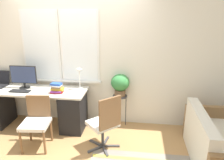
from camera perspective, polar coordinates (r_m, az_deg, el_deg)
The scene contains 13 objects.
ground_plane at distance 4.03m, azimuth -10.30°, elevation -14.58°, with size 14.00×14.00×0.00m, color tan.
wall_back_with_window at distance 4.16m, azimuth -8.64°, elevation 6.79°, with size 9.00×0.12×2.70m.
desk at distance 4.39m, azimuth -19.56°, elevation -6.61°, with size 1.98×0.63×0.74m.
monitor at distance 4.34m, azimuth -22.10°, elevation 0.92°, with size 0.50×0.19×0.42m.
keyboard at distance 4.24m, azimuth -22.90°, elevation -2.69°, with size 0.36×0.14×0.02m.
mouse at distance 4.08m, azimuth -19.74°, elevation -2.96°, with size 0.04×0.07×0.03m.
desk_lamp at distance 3.98m, azimuth -8.52°, elevation 1.22°, with size 0.12×0.12×0.41m.
book_stack at distance 3.95m, azimuth -14.21°, elevation -2.11°, with size 0.24×0.17×0.18m.
desk_chair_wooden at distance 3.76m, azimuth -19.13°, elevation -9.97°, with size 0.46×0.47×0.82m.
office_chair_swivel at distance 3.44m, azimuth -1.82°, elevation -11.02°, with size 0.58×0.58×0.94m.
couch_loveseat at distance 3.62m, azimuth 26.16°, elevation -15.43°, with size 0.82×1.43×0.76m.
plant_stand at distance 4.13m, azimuth 2.10°, elevation -4.98°, with size 0.27×0.27×0.60m.
potted_plant at distance 4.02m, azimuth 2.15°, elevation -0.94°, with size 0.34×0.34×0.42m.
Camera 1 is at (1.12, -3.22, 2.15)m, focal length 35.00 mm.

